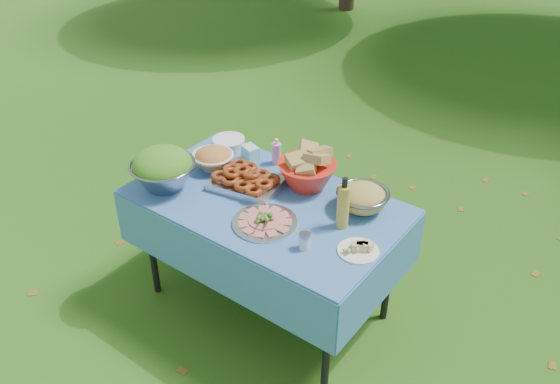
# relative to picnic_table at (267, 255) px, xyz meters

# --- Properties ---
(ground) EXTENTS (80.00, 80.00, 0.00)m
(ground) POSITION_rel_picnic_table_xyz_m (0.00, 0.00, -0.38)
(ground) COLOR #1B3B0A
(ground) RESTS_ON ground
(picnic_table) EXTENTS (1.46, 0.86, 0.76)m
(picnic_table) POSITION_rel_picnic_table_xyz_m (0.00, 0.00, 0.00)
(picnic_table) COLOR #74B3DF
(picnic_table) RESTS_ON ground
(salad_bowl) EXTENTS (0.47, 0.47, 0.24)m
(salad_bowl) POSITION_rel_picnic_table_xyz_m (-0.54, -0.23, 0.50)
(salad_bowl) COLOR gray
(salad_bowl) RESTS_ON picnic_table
(pasta_bowl_white) EXTENTS (0.26, 0.26, 0.13)m
(pasta_bowl_white) POSITION_rel_picnic_table_xyz_m (-0.46, 0.09, 0.45)
(pasta_bowl_white) COLOR white
(pasta_bowl_white) RESTS_ON picnic_table
(plate_stack) EXTENTS (0.23, 0.23, 0.07)m
(plate_stack) POSITION_rel_picnic_table_xyz_m (-0.54, 0.32, 0.41)
(plate_stack) COLOR white
(plate_stack) RESTS_ON picnic_table
(wipes_box) EXTENTS (0.12, 0.10, 0.09)m
(wipes_box) POSITION_rel_picnic_table_xyz_m (-0.34, 0.29, 0.43)
(wipes_box) COLOR #9CEBF7
(wipes_box) RESTS_ON picnic_table
(sanitizer_bottle) EXTENTS (0.06, 0.06, 0.16)m
(sanitizer_bottle) POSITION_rel_picnic_table_xyz_m (-0.19, 0.35, 0.46)
(sanitizer_bottle) COLOR #F694C7
(sanitizer_bottle) RESTS_ON picnic_table
(bread_bowl) EXTENTS (0.44, 0.44, 0.22)m
(bread_bowl) POSITION_rel_picnic_table_xyz_m (0.09, 0.26, 0.49)
(bread_bowl) COLOR red
(bread_bowl) RESTS_ON picnic_table
(pasta_bowl_steel) EXTENTS (0.34, 0.34, 0.15)m
(pasta_bowl_steel) POSITION_rel_picnic_table_xyz_m (0.45, 0.24, 0.45)
(pasta_bowl_steel) COLOR gray
(pasta_bowl_steel) RESTS_ON picnic_table
(fried_tray) EXTENTS (0.42, 0.33, 0.09)m
(fried_tray) POSITION_rel_picnic_table_xyz_m (-0.17, 0.04, 0.42)
(fried_tray) COLOR silver
(fried_tray) RESTS_ON picnic_table
(charcuterie_platter) EXTENTS (0.36, 0.36, 0.08)m
(charcuterie_platter) POSITION_rel_picnic_table_xyz_m (0.12, -0.17, 0.42)
(charcuterie_platter) COLOR silver
(charcuterie_platter) RESTS_ON picnic_table
(oil_bottle) EXTENTS (0.08, 0.08, 0.29)m
(oil_bottle) POSITION_rel_picnic_table_xyz_m (0.45, 0.05, 0.52)
(oil_bottle) COLOR gold
(oil_bottle) RESTS_ON picnic_table
(cheese_plate) EXTENTS (0.26, 0.26, 0.05)m
(cheese_plate) POSITION_rel_picnic_table_xyz_m (0.62, -0.08, 0.41)
(cheese_plate) COLOR white
(cheese_plate) RESTS_ON picnic_table
(shaker) EXTENTS (0.06, 0.06, 0.09)m
(shaker) POSITION_rel_picnic_table_xyz_m (0.40, -0.21, 0.42)
(shaker) COLOR silver
(shaker) RESTS_ON picnic_table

